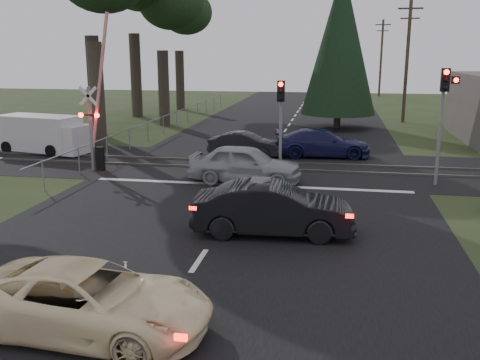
% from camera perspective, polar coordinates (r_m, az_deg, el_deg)
% --- Properties ---
extents(ground, '(120.00, 120.00, 0.00)m').
position_cam_1_polar(ground, '(14.15, -4.41, -8.60)').
color(ground, '#243317').
rests_on(ground, ground).
extents(road, '(14.00, 100.00, 0.01)m').
position_cam_1_polar(road, '(23.53, 1.66, 0.48)').
color(road, black).
rests_on(road, ground).
extents(rail_corridor, '(120.00, 8.00, 0.01)m').
position_cam_1_polar(rail_corridor, '(25.46, 2.32, 1.49)').
color(rail_corridor, black).
rests_on(rail_corridor, ground).
extents(stop_line, '(13.00, 0.35, 0.00)m').
position_cam_1_polar(stop_line, '(21.79, 0.96, -0.55)').
color(stop_line, silver).
rests_on(stop_line, ground).
extents(rail_near, '(120.00, 0.12, 0.10)m').
position_cam_1_polar(rail_near, '(24.67, 2.07, 1.21)').
color(rail_near, '#59544C').
rests_on(rail_near, ground).
extents(rail_far, '(120.00, 0.12, 0.10)m').
position_cam_1_polar(rail_far, '(26.23, 2.56, 1.94)').
color(rail_far, '#59544C').
rests_on(rail_far, ground).
extents(crossing_signal, '(1.62, 0.38, 6.96)m').
position_cam_1_polar(crossing_signal, '(25.06, -15.15, 5.60)').
color(crossing_signal, slate).
rests_on(crossing_signal, ground).
extents(traffic_signal_right, '(0.68, 0.48, 4.70)m').
position_cam_1_polar(traffic_signal_right, '(22.63, 20.94, 7.58)').
color(traffic_signal_right, slate).
rests_on(traffic_signal_right, ground).
extents(traffic_signal_center, '(0.32, 0.48, 4.10)m').
position_cam_1_polar(traffic_signal_center, '(23.60, 4.37, 7.39)').
color(traffic_signal_center, slate).
rests_on(traffic_signal_center, ground).
extents(utility_pole_mid, '(1.80, 0.26, 9.00)m').
position_cam_1_polar(utility_pole_mid, '(42.98, 17.39, 12.16)').
color(utility_pole_mid, '#4C3D2D').
rests_on(utility_pole_mid, ground).
extents(utility_pole_far, '(1.80, 0.26, 9.00)m').
position_cam_1_polar(utility_pole_far, '(67.87, 14.83, 12.62)').
color(utility_pole_far, '#4C3D2D').
rests_on(utility_pole_far, ground).
extents(euc_tree_e, '(6.00, 6.00, 13.20)m').
position_cam_1_polar(euc_tree_e, '(50.91, -6.63, 18.19)').
color(euc_tree_e, '#473D33').
rests_on(euc_tree_e, ground).
extents(conifer_tree, '(5.20, 5.20, 11.00)m').
position_cam_1_polar(conifer_tree, '(38.68, 10.66, 14.32)').
color(conifer_tree, '#473D33').
rests_on(conifer_tree, ground).
extents(fence_left, '(0.10, 36.00, 1.20)m').
position_cam_1_polar(fence_left, '(37.28, -7.44, 5.23)').
color(fence_left, slate).
rests_on(fence_left, ground).
extents(cream_coupe, '(5.00, 2.59, 1.35)m').
position_cam_1_polar(cream_coupe, '(10.92, -15.89, -12.21)').
color(cream_coupe, '#FFEAB6').
rests_on(cream_coupe, ground).
extents(dark_hatchback, '(4.84, 1.97, 1.56)m').
position_cam_1_polar(dark_hatchback, '(15.86, 3.55, -3.12)').
color(dark_hatchback, black).
rests_on(dark_hatchback, ground).
extents(silver_car, '(4.76, 2.17, 1.58)m').
position_cam_1_polar(silver_car, '(22.07, 0.58, 1.70)').
color(silver_car, '#979A9E').
rests_on(silver_car, ground).
extents(blue_sedan, '(5.04, 2.41, 1.42)m').
position_cam_1_polar(blue_sedan, '(27.99, 8.78, 3.90)').
color(blue_sedan, '#161844').
rests_on(blue_sedan, ground).
extents(dark_car_far, '(3.85, 1.55, 1.24)m').
position_cam_1_polar(dark_car_far, '(27.78, 0.56, 3.81)').
color(dark_car_far, black).
rests_on(dark_car_far, ground).
extents(white_van, '(5.35, 2.79, 1.99)m').
position_cam_1_polar(white_van, '(30.53, -20.05, 4.61)').
color(white_van, silver).
rests_on(white_van, ground).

